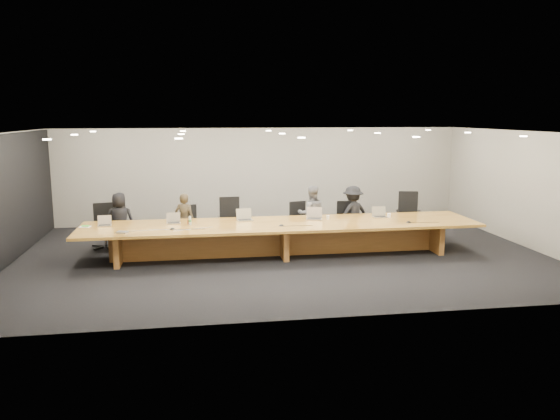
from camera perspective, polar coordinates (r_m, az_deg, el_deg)
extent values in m
plane|color=black|center=(12.58, 0.21, -4.73)|extent=(12.00, 12.00, 0.00)
cube|color=#AFAB9F|center=(16.23, -2.05, 3.62)|extent=(12.00, 0.02, 2.80)
cube|color=black|center=(12.78, -27.08, 0.69)|extent=(0.08, 7.84, 2.74)
cube|color=brown|center=(12.41, 0.22, -1.51)|extent=(9.00, 1.80, 0.06)
cube|color=brown|center=(12.49, 0.22, -3.19)|extent=(7.65, 0.15, 0.69)
cube|color=brown|center=(12.45, -16.40, -3.66)|extent=(0.12, 1.26, 0.69)
cube|color=brown|center=(12.49, 0.22, -3.19)|extent=(0.12, 1.26, 0.69)
cube|color=brown|center=(13.53, 15.45, -2.54)|extent=(0.12, 1.26, 0.69)
imported|color=black|center=(13.57, -16.38, -1.09)|extent=(0.68, 0.45, 1.37)
imported|color=#342B1C|center=(13.39, -9.93, -1.06)|extent=(0.56, 0.46, 1.33)
imported|color=slate|center=(13.74, 3.32, -0.42)|extent=(0.72, 0.58, 1.43)
imported|color=black|center=(13.94, 7.61, -0.39)|extent=(1.04, 0.81, 1.41)
cylinder|color=#B4C5BF|center=(12.34, -9.39, -1.12)|extent=(0.07, 0.07, 0.19)
cylinder|color=maroon|center=(12.44, -9.49, -1.26)|extent=(0.08, 0.08, 0.09)
cone|color=silver|center=(12.90, 5.03, -0.77)|extent=(0.08, 0.08, 0.09)
cone|color=white|center=(13.32, 11.32, -0.56)|extent=(0.11, 0.11, 0.10)
cube|color=white|center=(12.72, -19.71, -1.66)|extent=(0.25, 0.22, 0.01)
cube|color=green|center=(12.71, -19.66, -1.57)|extent=(0.17, 0.11, 0.02)
cube|color=#B3B3B8|center=(11.83, -16.15, -2.25)|extent=(0.27, 0.24, 0.03)
cone|color=black|center=(11.95, -11.18, -1.92)|extent=(0.15, 0.15, 0.03)
cone|color=black|center=(12.09, 0.14, -1.60)|extent=(0.14, 0.14, 0.03)
cone|color=black|center=(12.81, 13.30, -1.21)|extent=(0.14, 0.14, 0.03)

